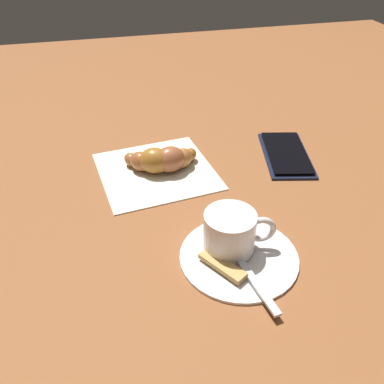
{
  "coord_description": "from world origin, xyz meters",
  "views": [
    {
      "loc": [
        0.44,
        -0.1,
        0.36
      ],
      "look_at": [
        -0.0,
        0.01,
        0.03
      ],
      "focal_mm": 38.4,
      "sensor_mm": 36.0,
      "label": 1
    }
  ],
  "objects_px": {
    "saucer": "(239,256)",
    "sugar_packet": "(222,265)",
    "espresso_cup": "(231,231)",
    "napkin": "(156,171)",
    "teaspoon": "(240,260)",
    "croissant": "(162,160)",
    "cell_phone": "(286,154)"
  },
  "relations": [
    {
      "from": "saucer",
      "to": "espresso_cup",
      "type": "xyz_separation_m",
      "value": [
        -0.01,
        -0.01,
        0.03
      ]
    },
    {
      "from": "espresso_cup",
      "to": "teaspoon",
      "type": "distance_m",
      "value": 0.04
    },
    {
      "from": "cell_phone",
      "to": "saucer",
      "type": "bearing_deg",
      "value": -37.18
    },
    {
      "from": "sugar_packet",
      "to": "cell_phone",
      "type": "bearing_deg",
      "value": 109.27
    },
    {
      "from": "espresso_cup",
      "to": "cell_phone",
      "type": "bearing_deg",
      "value": 139.66
    },
    {
      "from": "teaspoon",
      "to": "napkin",
      "type": "xyz_separation_m",
      "value": [
        -0.23,
        -0.06,
        -0.01
      ]
    },
    {
      "from": "teaspoon",
      "to": "croissant",
      "type": "height_order",
      "value": "croissant"
    },
    {
      "from": "teaspoon",
      "to": "croissant",
      "type": "xyz_separation_m",
      "value": [
        -0.23,
        -0.05,
        0.01
      ]
    },
    {
      "from": "croissant",
      "to": "cell_phone",
      "type": "bearing_deg",
      "value": 88.87
    },
    {
      "from": "teaspoon",
      "to": "croissant",
      "type": "relative_size",
      "value": 1.0
    },
    {
      "from": "croissant",
      "to": "saucer",
      "type": "bearing_deg",
      "value": 14.23
    },
    {
      "from": "napkin",
      "to": "croissant",
      "type": "distance_m",
      "value": 0.02
    },
    {
      "from": "teaspoon",
      "to": "cell_phone",
      "type": "xyz_separation_m",
      "value": [
        -0.22,
        0.16,
        -0.01
      ]
    },
    {
      "from": "saucer",
      "to": "sugar_packet",
      "type": "xyz_separation_m",
      "value": [
        0.02,
        -0.03,
        0.01
      ]
    },
    {
      "from": "sugar_packet",
      "to": "napkin",
      "type": "bearing_deg",
      "value": 157.59
    },
    {
      "from": "saucer",
      "to": "espresso_cup",
      "type": "height_order",
      "value": "espresso_cup"
    },
    {
      "from": "napkin",
      "to": "cell_phone",
      "type": "relative_size",
      "value": 1.09
    },
    {
      "from": "saucer",
      "to": "teaspoon",
      "type": "distance_m",
      "value": 0.02
    },
    {
      "from": "espresso_cup",
      "to": "napkin",
      "type": "xyz_separation_m",
      "value": [
        -0.2,
        -0.06,
        -0.03
      ]
    },
    {
      "from": "napkin",
      "to": "croissant",
      "type": "height_order",
      "value": "croissant"
    },
    {
      "from": "napkin",
      "to": "croissant",
      "type": "bearing_deg",
      "value": 77.3
    },
    {
      "from": "espresso_cup",
      "to": "sugar_packet",
      "type": "bearing_deg",
      "value": -32.46
    },
    {
      "from": "espresso_cup",
      "to": "teaspoon",
      "type": "bearing_deg",
      "value": 6.69
    },
    {
      "from": "napkin",
      "to": "cell_phone",
      "type": "bearing_deg",
      "value": 88.37
    },
    {
      "from": "saucer",
      "to": "teaspoon",
      "type": "xyz_separation_m",
      "value": [
        0.01,
        -0.0,
        0.01
      ]
    },
    {
      "from": "espresso_cup",
      "to": "croissant",
      "type": "distance_m",
      "value": 0.21
    },
    {
      "from": "cell_phone",
      "to": "sugar_packet",
      "type": "bearing_deg",
      "value": -39.36
    },
    {
      "from": "cell_phone",
      "to": "teaspoon",
      "type": "bearing_deg",
      "value": -36.0
    },
    {
      "from": "teaspoon",
      "to": "espresso_cup",
      "type": "bearing_deg",
      "value": -173.31
    },
    {
      "from": "saucer",
      "to": "cell_phone",
      "type": "xyz_separation_m",
      "value": [
        -0.21,
        0.16,
        0.0
      ]
    },
    {
      "from": "teaspoon",
      "to": "sugar_packet",
      "type": "xyz_separation_m",
      "value": [
        0.0,
        -0.02,
        0.0
      ]
    },
    {
      "from": "teaspoon",
      "to": "cell_phone",
      "type": "height_order",
      "value": "teaspoon"
    }
  ]
}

